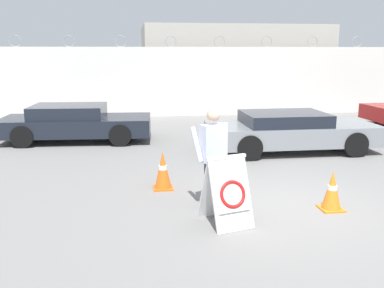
{
  "coord_description": "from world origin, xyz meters",
  "views": [
    {
      "loc": [
        -2.75,
        -7.1,
        2.76
      ],
      "look_at": [
        -1.5,
        1.69,
        0.81
      ],
      "focal_mm": 40.0,
      "sensor_mm": 36.0,
      "label": 1
    }
  ],
  "objects_px": {
    "traffic_cone_near": "(332,191)",
    "parked_car_front_coupe": "(75,123)",
    "parked_car_rear_sedan": "(290,131)",
    "barricade_sign": "(227,191)",
    "traffic_cone_mid": "(163,170)",
    "security_guard": "(213,153)"
  },
  "relations": [
    {
      "from": "traffic_cone_near",
      "to": "parked_car_front_coupe",
      "type": "relative_size",
      "value": 0.15
    },
    {
      "from": "parked_car_front_coupe",
      "to": "parked_car_rear_sedan",
      "type": "relative_size",
      "value": 1.0
    },
    {
      "from": "parked_car_front_coupe",
      "to": "parked_car_rear_sedan",
      "type": "height_order",
      "value": "parked_car_front_coupe"
    },
    {
      "from": "barricade_sign",
      "to": "parked_car_front_coupe",
      "type": "xyz_separation_m",
      "value": [
        -3.22,
        7.03,
        0.02
      ]
    },
    {
      "from": "barricade_sign",
      "to": "parked_car_rear_sedan",
      "type": "distance_m",
      "value": 5.59
    },
    {
      "from": "traffic_cone_mid",
      "to": "parked_car_rear_sedan",
      "type": "height_order",
      "value": "parked_car_rear_sedan"
    },
    {
      "from": "barricade_sign",
      "to": "traffic_cone_near",
      "type": "xyz_separation_m",
      "value": [
        1.98,
        0.37,
        -0.22
      ]
    },
    {
      "from": "traffic_cone_mid",
      "to": "traffic_cone_near",
      "type": "bearing_deg",
      "value": -29.04
    },
    {
      "from": "barricade_sign",
      "to": "traffic_cone_mid",
      "type": "relative_size",
      "value": 1.46
    },
    {
      "from": "barricade_sign",
      "to": "parked_car_rear_sedan",
      "type": "relative_size",
      "value": 0.24
    },
    {
      "from": "barricade_sign",
      "to": "security_guard",
      "type": "height_order",
      "value": "security_guard"
    },
    {
      "from": "barricade_sign",
      "to": "parked_car_rear_sedan",
      "type": "height_order",
      "value": "barricade_sign"
    },
    {
      "from": "security_guard",
      "to": "traffic_cone_mid",
      "type": "relative_size",
      "value": 2.29
    },
    {
      "from": "barricade_sign",
      "to": "parked_car_rear_sedan",
      "type": "xyz_separation_m",
      "value": [
        2.87,
        4.8,
        0.01
      ]
    },
    {
      "from": "barricade_sign",
      "to": "parked_car_front_coupe",
      "type": "distance_m",
      "value": 7.74
    },
    {
      "from": "security_guard",
      "to": "traffic_cone_near",
      "type": "xyz_separation_m",
      "value": [
        2.07,
        -0.43,
        -0.65
      ]
    },
    {
      "from": "security_guard",
      "to": "traffic_cone_near",
      "type": "distance_m",
      "value": 2.21
    },
    {
      "from": "security_guard",
      "to": "traffic_cone_mid",
      "type": "distance_m",
      "value": 1.53
    },
    {
      "from": "barricade_sign",
      "to": "parked_car_front_coupe",
      "type": "bearing_deg",
      "value": 99.46
    },
    {
      "from": "security_guard",
      "to": "traffic_cone_near",
      "type": "height_order",
      "value": "security_guard"
    },
    {
      "from": "parked_car_front_coupe",
      "to": "parked_car_rear_sedan",
      "type": "xyz_separation_m",
      "value": [
        6.09,
        -2.23,
        -0.0
      ]
    },
    {
      "from": "traffic_cone_near",
      "to": "security_guard",
      "type": "bearing_deg",
      "value": 168.21
    }
  ]
}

